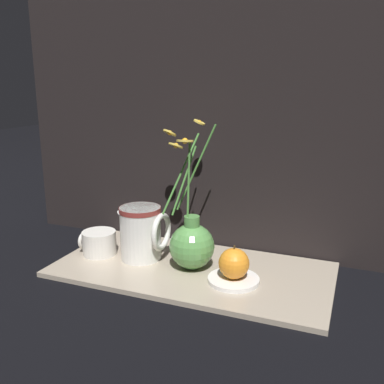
{
  "coord_description": "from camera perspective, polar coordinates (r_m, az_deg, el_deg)",
  "views": [
    {
      "loc": [
        0.36,
        -0.91,
        0.46
      ],
      "look_at": [
        0.0,
        0.0,
        0.21
      ],
      "focal_mm": 40.0,
      "sensor_mm": 36.0,
      "label": 1
    }
  ],
  "objects": [
    {
      "name": "orange_fruit",
      "position": [
        0.99,
        5.61,
        -9.46
      ],
      "size": [
        0.07,
        0.07,
        0.08
      ],
      "color": "orange",
      "rests_on": "saucer_plate"
    },
    {
      "name": "backdrop_wall",
      "position": [
        1.15,
        3.52,
        19.06
      ],
      "size": [
        1.17,
        0.02,
        1.1
      ],
      "color": "black",
      "rests_on": "ground_plane"
    },
    {
      "name": "ceramic_pitcher",
      "position": [
        1.11,
        -6.7,
        -5.16
      ],
      "size": [
        0.13,
        0.11,
        0.15
      ],
      "color": "white",
      "rests_on": "shelf"
    },
    {
      "name": "yellow_mug",
      "position": [
        1.17,
        -12.34,
        -6.62
      ],
      "size": [
        0.1,
        0.09,
        0.06
      ],
      "color": "silver",
      "rests_on": "shelf"
    },
    {
      "name": "vase_with_flowers",
      "position": [
        1.05,
        0.0,
        -6.75
      ],
      "size": [
        0.16,
        0.17,
        0.36
      ],
      "color": "#59994C",
      "rests_on": "shelf"
    },
    {
      "name": "ground_plane",
      "position": [
        1.08,
        -0.02,
        -10.6
      ],
      "size": [
        6.0,
        6.0,
        0.0
      ],
      "primitive_type": "plane",
      "color": "black"
    },
    {
      "name": "saucer_plate",
      "position": [
        1.01,
        5.55,
        -11.56
      ],
      "size": [
        0.12,
        0.12,
        0.01
      ],
      "color": "white",
      "rests_on": "shelf"
    },
    {
      "name": "shelf",
      "position": [
        1.08,
        -0.02,
        -10.32
      ],
      "size": [
        0.67,
        0.33,
        0.01
      ],
      "color": "tan",
      "rests_on": "ground_plane"
    }
  ]
}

